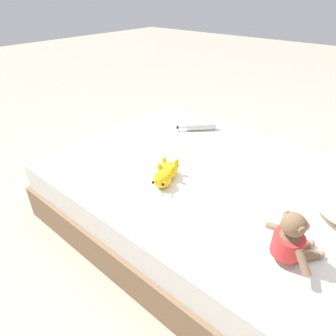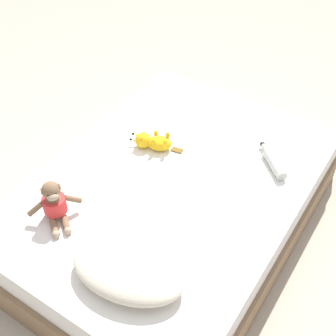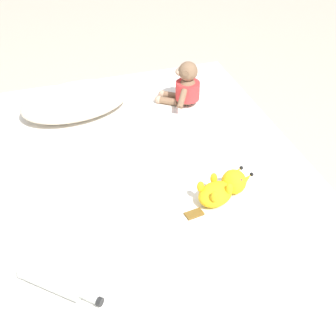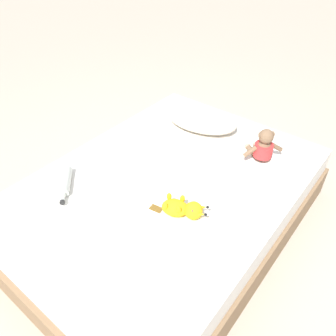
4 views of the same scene
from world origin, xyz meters
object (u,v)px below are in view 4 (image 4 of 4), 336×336
at_px(plush_monkey, 263,147).
at_px(plush_yellow_creature, 183,209).
at_px(bed, 167,203).
at_px(glass_bottle, 66,182).
at_px(pillow, 202,119).

height_order(plush_monkey, plush_yellow_creature, plush_monkey).
bearing_deg(plush_monkey, bed, -122.42).
height_order(bed, glass_bottle, glass_bottle).
height_order(bed, plush_yellow_creature, plush_yellow_creature).
relative_size(bed, plush_yellow_creature, 6.24).
xyz_separation_m(plush_monkey, glass_bottle, (-0.80, -0.98, -0.07)).
bearing_deg(plush_monkey, pillow, 170.20).
relative_size(bed, pillow, 3.33).
relative_size(bed, glass_bottle, 7.85).
distance_m(bed, plush_monkey, 0.73).
height_order(pillow, plush_yellow_creature, pillow).
distance_m(pillow, plush_yellow_creature, 0.94).
bearing_deg(pillow, plush_yellow_creature, -62.02).
bearing_deg(plush_yellow_creature, bed, 144.84).
xyz_separation_m(plush_yellow_creature, glass_bottle, (-0.70, -0.25, -0.02)).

